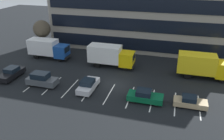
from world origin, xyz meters
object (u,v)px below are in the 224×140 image
Objects in this scene: box_truck_yellow at (110,55)px; sedan_forest at (145,96)px; suv_charcoal at (42,79)px; sedan_tan at (190,102)px; bare_tree at (42,29)px; sedan_black at (12,73)px; box_truck_yellow_all at (203,65)px; box_truck_blue at (48,48)px; sedan_silver at (88,85)px.

box_truck_yellow reaches higher than sedan_forest.
suv_charcoal reaches higher than sedan_forest.
bare_tree is at bearing 155.14° from sedan_tan.
bare_tree is (-14.62, 3.60, 2.44)m from box_truck_yellow.
bare_tree is at bearing 166.15° from box_truck_yellow.
box_truck_yellow_all is at bearing 16.01° from sedan_black.
suv_charcoal is (5.70, -0.92, 0.17)m from sedan_black.
sedan_black is 0.73× the size of bare_tree.
box_truck_yellow_all reaches higher than sedan_tan.
box_truck_yellow_all is 23.41m from suv_charcoal.
suv_charcoal is at bearing -64.79° from box_truck_blue.
bare_tree is at bearing 172.38° from box_truck_yellow_all.
box_truck_blue is 8.88m from sedan_black.
box_truck_yellow is at bearing -13.85° from bare_tree.
sedan_forest is (7.76, -0.79, -0.01)m from sedan_silver.
bare_tree is at bearing 139.20° from sedan_silver.
sedan_forest is 25.52m from bare_tree.
box_truck_blue is 1.22× the size of bare_tree.
box_truck_yellow_all is 1.83× the size of suv_charcoal.
box_truck_yellow is 11.70m from suv_charcoal.
sedan_forest is (18.98, -9.84, -1.20)m from box_truck_blue.
box_truck_yellow_all reaches higher than sedan_black.
suv_charcoal is at bearing -9.13° from sedan_black.
sedan_silver is 7.80m from sedan_forest.
box_truck_yellow_all is at bearing 28.65° from sedan_silver.
box_truck_yellow_all is 29.32m from bare_tree.
sedan_tan is 30.04m from bare_tree.
box_truck_yellow is at bearing 50.99° from suv_charcoal.
box_truck_yellow is 1.04× the size of box_truck_blue.
sedan_black is at bearing 176.81° from sedan_forest.
box_truck_blue is at bearing 158.62° from sedan_tan.
sedan_silver is (12.39, -0.33, -0.01)m from sedan_black.
bare_tree reaches higher than suv_charcoal.
bare_tree is (-1.58, 11.74, 3.69)m from sedan_black.
box_truck_yellow is 0.99× the size of box_truck_yellow_all.
box_truck_yellow_all is 17.13m from sedan_silver.
sedan_black is 20.18m from sedan_forest.
suv_charcoal reaches higher than sedan_tan.
box_truck_yellow_all reaches higher than sedan_silver.
sedan_forest is (20.15, -1.12, -0.02)m from sedan_black.
box_truck_yellow reaches higher than sedan_tan.
sedan_silver is at bearing -38.87° from box_truck_blue.
box_truck_blue reaches higher than sedan_forest.
sedan_silver is at bearing -1.52° from sedan_black.
box_truck_blue reaches higher than sedan_black.
sedan_black is 1.02× the size of sedan_silver.
bare_tree reaches higher than sedan_forest.
box_truck_yellow_all is 1.28× the size of bare_tree.
sedan_tan is (-1.93, -8.65, -1.38)m from box_truck_yellow_all.
box_truck_blue is 1.92× the size of sedan_tan.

